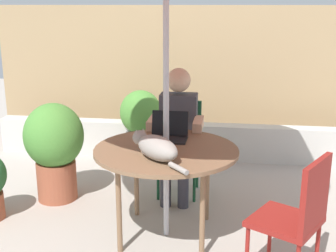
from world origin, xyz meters
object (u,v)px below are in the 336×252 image
at_px(cat, 155,147).
at_px(potted_plant_corner, 141,120).
at_px(person_seated, 178,127).
at_px(chair_occupied, 180,140).
at_px(laptop, 169,131).
at_px(potted_plant_near_fence, 54,145).
at_px(patio_table, 166,155).
at_px(chair_empty, 298,212).

distance_m(cat, potted_plant_corner, 2.15).
bearing_deg(person_seated, potted_plant_corner, 117.69).
bearing_deg(chair_occupied, person_seated, -90.00).
xyz_separation_m(person_seated, cat, (-0.04, -0.97, 0.12)).
distance_m(laptop, potted_plant_near_fence, 1.17).
xyz_separation_m(patio_table, potted_plant_near_fence, (-1.12, 0.53, -0.14)).
bearing_deg(cat, chair_empty, -17.44).
height_order(laptop, potted_plant_near_fence, laptop).
bearing_deg(laptop, potted_plant_near_fence, 166.36).
distance_m(chair_occupied, laptop, 0.68).
relative_size(laptop, cat, 0.59).
bearing_deg(potted_plant_near_fence, chair_occupied, 17.90).
bearing_deg(chair_occupied, potted_plant_near_fence, -162.10).
distance_m(chair_occupied, potted_plant_corner, 1.09).
height_order(person_seated, potted_plant_corner, person_seated).
height_order(chair_empty, potted_plant_corner, chair_empty).
bearing_deg(cat, chair_occupied, 87.80).
height_order(person_seated, laptop, person_seated).
xyz_separation_m(chair_occupied, person_seated, (0.00, -0.16, 0.17)).
bearing_deg(laptop, potted_plant_corner, 109.64).
xyz_separation_m(chair_occupied, chair_empty, (0.92, -1.43, 0.00)).
relative_size(chair_occupied, person_seated, 0.72).
relative_size(person_seated, cat, 2.38).
bearing_deg(laptop, chair_empty, -40.54).
xyz_separation_m(laptop, potted_plant_near_fence, (-1.10, 0.27, -0.26)).
distance_m(patio_table, potted_plant_corner, 1.92).
bearing_deg(chair_occupied, chair_empty, -57.20).
height_order(patio_table, laptop, laptop).
bearing_deg(patio_table, potted_plant_near_fence, 154.55).
distance_m(chair_empty, cat, 1.05).
bearing_deg(potted_plant_corner, chair_empty, -57.70).
xyz_separation_m(cat, potted_plant_near_fence, (-1.08, 0.76, -0.28)).
distance_m(person_seated, potted_plant_corner, 1.25).
relative_size(chair_occupied, chair_empty, 1.00).
height_order(chair_empty, potted_plant_near_fence, potted_plant_near_fence).
relative_size(chair_empty, laptop, 2.92).
relative_size(cat, potted_plant_corner, 0.64).
height_order(cat, potted_plant_near_fence, potted_plant_near_fence).
bearing_deg(chair_empty, chair_occupied, 122.80).
bearing_deg(laptop, patio_table, -86.98).
distance_m(cat, potted_plant_near_fence, 1.35).
height_order(potted_plant_near_fence, potted_plant_corner, potted_plant_near_fence).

